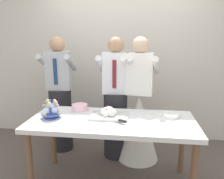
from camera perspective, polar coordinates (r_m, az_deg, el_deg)
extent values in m
cube|color=beige|center=(3.70, 2.78, 9.92)|extent=(5.20, 0.10, 2.90)
cube|color=silver|center=(2.50, 0.02, -8.07)|extent=(1.80, 0.80, 0.05)
cylinder|color=brown|center=(2.62, -19.94, -17.23)|extent=(0.06, 0.06, 0.72)
cylinder|color=brown|center=(2.43, 19.80, -19.83)|extent=(0.06, 0.06, 0.72)
cylinder|color=brown|center=(3.13, -14.55, -11.66)|extent=(0.06, 0.06, 0.72)
cylinder|color=brown|center=(2.97, 17.18, -13.23)|extent=(0.06, 0.06, 0.72)
cylinder|color=#4C66B2|center=(2.63, -15.01, -6.72)|extent=(0.17, 0.17, 0.01)
cylinder|color=#4C66B2|center=(2.60, -15.13, -4.66)|extent=(0.01, 0.01, 0.21)
cylinder|color=#4C66B2|center=(2.62, -15.06, -5.91)|extent=(0.23, 0.23, 0.01)
cylinder|color=#D1B784|center=(2.58, -13.26, -5.66)|extent=(0.04, 0.04, 0.03)
sphere|color=#D6B27A|center=(2.57, -13.29, -5.16)|extent=(0.04, 0.04, 0.04)
cylinder|color=#D1B784|center=(2.69, -15.22, -4.99)|extent=(0.04, 0.04, 0.03)
sphere|color=brown|center=(2.69, -15.25, -4.51)|extent=(0.04, 0.04, 0.04)
cylinder|color=#D1B784|center=(2.56, -16.57, -6.03)|extent=(0.04, 0.04, 0.03)
sphere|color=white|center=(2.55, -16.60, -5.53)|extent=(0.04, 0.04, 0.04)
cylinder|color=#4C66B2|center=(2.59, -15.18, -3.92)|extent=(0.18, 0.18, 0.01)
cylinder|color=#D1B784|center=(2.56, -13.92, -3.64)|extent=(0.04, 0.04, 0.03)
sphere|color=#EAB7C6|center=(2.55, -13.95, -3.12)|extent=(0.04, 0.04, 0.04)
cylinder|color=#D1B784|center=(2.63, -14.26, -3.24)|extent=(0.04, 0.04, 0.03)
sphere|color=#D6B27A|center=(2.62, -14.29, -2.74)|extent=(0.04, 0.04, 0.04)
cylinder|color=#D1B784|center=(2.64, -15.85, -3.27)|extent=(0.04, 0.04, 0.03)
sphere|color=beige|center=(2.63, -15.88, -2.77)|extent=(0.04, 0.04, 0.04)
cylinder|color=#D1B784|center=(2.57, -16.52, -3.76)|extent=(0.04, 0.04, 0.03)
sphere|color=brown|center=(2.56, -16.55, -3.24)|extent=(0.04, 0.04, 0.04)
cylinder|color=#D1B784|center=(2.52, -15.49, -3.96)|extent=(0.04, 0.04, 0.03)
sphere|color=beige|center=(2.52, -15.52, -3.44)|extent=(0.04, 0.04, 0.04)
cube|color=silver|center=(2.55, -0.69, -6.71)|extent=(0.42, 0.31, 0.02)
sphere|color=white|center=(2.53, 0.29, -5.90)|extent=(0.08, 0.08, 0.08)
sphere|color=white|center=(2.58, 0.09, -5.59)|extent=(0.07, 0.07, 0.07)
sphere|color=white|center=(2.60, -1.29, -5.32)|extent=(0.09, 0.09, 0.09)
sphere|color=white|center=(2.55, -1.85, -5.69)|extent=(0.10, 0.10, 0.10)
sphere|color=white|center=(2.50, -1.56, -6.28)|extent=(0.07, 0.07, 0.07)
sphere|color=white|center=(2.50, -0.34, -6.05)|extent=(0.09, 0.09, 0.09)
sphere|color=white|center=(2.53, -0.69, -5.50)|extent=(0.11, 0.11, 0.11)
sphere|color=#2D1938|center=(2.55, -1.28, -4.42)|extent=(0.02, 0.02, 0.02)
sphere|color=#2D1938|center=(2.53, -0.97, -4.38)|extent=(0.02, 0.02, 0.02)
sphere|color=#2D1938|center=(2.51, -0.56, -4.76)|extent=(0.02, 0.02, 0.02)
sphere|color=#DB474C|center=(2.48, -1.43, -4.95)|extent=(0.02, 0.02, 0.02)
sphere|color=#DB474C|center=(2.52, -0.18, -4.63)|extent=(0.02, 0.02, 0.02)
sphere|color=#B21923|center=(2.57, -1.14, -4.22)|extent=(0.02, 0.02, 0.02)
cube|color=silver|center=(2.44, -0.37, -7.29)|extent=(0.21, 0.13, 0.00)
cube|color=black|center=(2.36, 2.63, -7.87)|extent=(0.09, 0.06, 0.02)
cylinder|color=white|center=(2.64, 14.24, -6.62)|extent=(0.20, 0.20, 0.01)
cylinder|color=white|center=(2.64, 14.33, -6.38)|extent=(0.20, 0.20, 0.01)
cylinder|color=white|center=(2.64, 14.40, -6.14)|extent=(0.20, 0.20, 0.01)
cylinder|color=white|center=(2.63, 14.40, -5.90)|extent=(0.20, 0.20, 0.01)
cylinder|color=white|center=(2.79, -8.12, -5.25)|extent=(0.24, 0.24, 0.01)
cylinder|color=#EAB7C6|center=(2.78, -8.14, -4.45)|extent=(0.19, 0.19, 0.07)
cylinder|color=#232328|center=(3.18, 0.87, -8.91)|extent=(0.32, 0.32, 0.92)
cube|color=white|center=(2.99, 0.92, 4.19)|extent=(0.35, 0.21, 0.54)
sphere|color=tan|center=(2.96, 0.95, 11.19)|extent=(0.21, 0.21, 0.21)
cylinder|color=white|center=(2.99, -2.82, 6.27)|extent=(0.10, 0.49, 0.28)
cylinder|color=white|center=(2.97, 4.51, 6.19)|extent=(0.10, 0.49, 0.28)
cube|color=maroon|center=(2.89, 0.59, 3.87)|extent=(0.05, 0.01, 0.36)
cone|color=white|center=(3.14, 6.61, -9.30)|extent=(0.56, 0.56, 0.92)
cube|color=white|center=(2.95, 6.98, 3.96)|extent=(0.36, 0.24, 0.54)
sphere|color=beige|center=(2.91, 7.18, 11.06)|extent=(0.21, 0.21, 0.21)
cylinder|color=white|center=(2.96, 3.63, 6.18)|extent=(0.13, 0.49, 0.28)
cylinder|color=white|center=(2.91, 11.04, 5.87)|extent=(0.13, 0.49, 0.28)
cylinder|color=#232328|center=(3.47, -12.68, -7.36)|extent=(0.32, 0.32, 0.92)
cube|color=#B2B7BC|center=(3.29, -13.30, 4.65)|extent=(0.35, 0.22, 0.54)
sphere|color=tan|center=(3.26, -13.64, 11.00)|extent=(0.21, 0.21, 0.21)
cylinder|color=#B2B7BC|center=(3.34, -16.68, 6.44)|extent=(0.11, 0.49, 0.28)
cylinder|color=#B2B7BC|center=(3.23, -10.29, 6.57)|extent=(0.11, 0.49, 0.28)
cube|color=navy|center=(3.20, -14.09, 4.37)|extent=(0.05, 0.02, 0.36)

